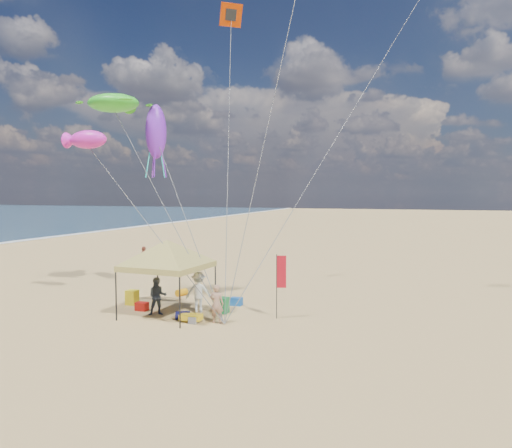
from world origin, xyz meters
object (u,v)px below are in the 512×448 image
at_px(feather_flag, 280,275).
at_px(beach_cart, 191,317).
at_px(person_near_c, 199,292).
at_px(cooler_red, 142,306).
at_px(person_far_a, 144,259).
at_px(chair_yellow, 132,297).
at_px(canopy_tent, 167,243).
at_px(chair_green, 222,305).
at_px(person_near_b, 158,296).
at_px(cooler_blue, 236,301).
at_px(person_near_a, 217,304).

xyz_separation_m(feather_flag, beach_cart, (-3.39, -1.73, -1.67)).
xyz_separation_m(beach_cart, person_near_c, (-0.42, 1.64, 0.72)).
xyz_separation_m(cooler_red, person_far_a, (-5.64, 9.22, 0.70)).
xyz_separation_m(chair_yellow, beach_cart, (4.10, -1.91, -0.15)).
relative_size(canopy_tent, chair_green, 8.96).
distance_m(chair_yellow, person_near_b, 2.63).
xyz_separation_m(canopy_tent, feather_flag, (4.82, 1.10, -1.36)).
height_order(canopy_tent, cooler_blue, canopy_tent).
bearing_deg(person_near_c, feather_flag, 165.30).
height_order(feather_flag, chair_yellow, feather_flag).
distance_m(chair_yellow, beach_cart, 4.52).
distance_m(person_near_a, person_near_b, 3.02).
xyz_separation_m(chair_green, person_near_a, (0.44, -1.64, 0.46)).
distance_m(feather_flag, chair_green, 3.12).
height_order(cooler_red, chair_yellow, chair_yellow).
bearing_deg(chair_green, person_near_a, -74.85).
xyz_separation_m(chair_yellow, person_near_c, (3.67, -0.27, 0.57)).
relative_size(cooler_red, person_near_a, 0.33).
relative_size(feather_flag, person_near_a, 1.71).
height_order(canopy_tent, chair_yellow, canopy_tent).
relative_size(cooler_blue, beach_cart, 0.60).
relative_size(person_near_a, person_near_c, 0.89).
xyz_separation_m(person_near_b, person_far_a, (-6.75, 9.69, 0.05)).
relative_size(cooler_blue, chair_green, 0.77).
relative_size(chair_yellow, person_near_a, 0.43).
relative_size(canopy_tent, person_near_a, 3.87).
bearing_deg(person_far_a, person_near_b, -159.50).
bearing_deg(cooler_blue, person_near_b, -133.13).
bearing_deg(beach_cart, chair_yellow, 155.03).
bearing_deg(person_far_a, chair_green, -146.48).
relative_size(cooler_red, cooler_blue, 1.00).
relative_size(beach_cart, person_far_a, 0.51).
xyz_separation_m(cooler_blue, chair_green, (-0.08, -1.54, 0.16)).
distance_m(chair_green, person_near_a, 1.76).
height_order(person_near_a, person_near_b, person_near_b).
relative_size(feather_flag, cooler_red, 5.15).
distance_m(canopy_tent, beach_cart, 3.41).
relative_size(chair_green, beach_cart, 0.78).
relative_size(feather_flag, cooler_blue, 5.15).
bearing_deg(chair_yellow, person_near_c, -4.13).
bearing_deg(cooler_blue, person_near_c, -124.02).
relative_size(beach_cart, person_near_a, 0.55).
xyz_separation_m(cooler_blue, beach_cart, (-0.74, -3.37, 0.01)).
height_order(canopy_tent, beach_cart, canopy_tent).
bearing_deg(feather_flag, cooler_red, -173.74).
bearing_deg(feather_flag, person_near_a, -146.00).
distance_m(chair_green, chair_yellow, 4.76).
bearing_deg(person_far_a, feather_flag, -139.63).
distance_m(feather_flag, person_near_c, 3.93).
distance_m(person_near_c, person_far_a, 11.90).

